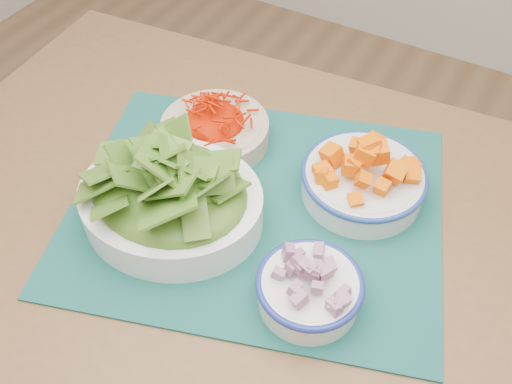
% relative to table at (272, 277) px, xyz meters
% --- Properties ---
extents(table, '(1.28, 0.91, 0.75)m').
position_rel_table_xyz_m(table, '(0.00, 0.00, 0.00)').
color(table, brown).
rests_on(table, ground).
extents(placemat, '(0.65, 0.59, 0.00)m').
position_rel_table_xyz_m(placemat, '(-0.05, 0.04, 0.10)').
color(placemat, '#0B3330').
rests_on(placemat, table).
extents(carrot_bowl, '(0.22, 0.22, 0.07)m').
position_rel_table_xyz_m(carrot_bowl, '(-0.18, 0.13, 0.13)').
color(carrot_bowl, tan).
rests_on(carrot_bowl, placemat).
extents(squash_bowl, '(0.23, 0.23, 0.09)m').
position_rel_table_xyz_m(squash_bowl, '(0.07, 0.14, 0.14)').
color(squash_bowl, silver).
rests_on(squash_bowl, placemat).
extents(lettuce_bowl, '(0.31, 0.28, 0.13)m').
position_rel_table_xyz_m(lettuce_bowl, '(-0.14, -0.04, 0.16)').
color(lettuce_bowl, white).
rests_on(lettuce_bowl, placemat).
extents(onion_bowl, '(0.17, 0.17, 0.07)m').
position_rel_table_xyz_m(onion_bowl, '(0.09, -0.07, 0.14)').
color(onion_bowl, white).
rests_on(onion_bowl, placemat).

